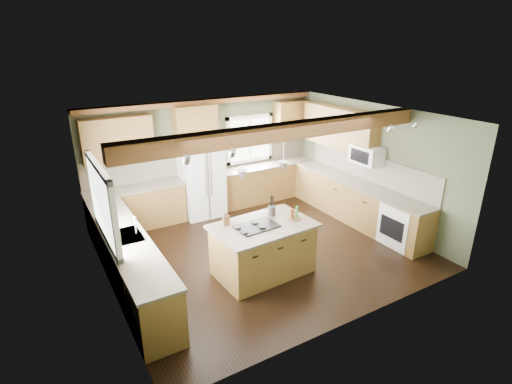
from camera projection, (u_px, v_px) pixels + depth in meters
floor at (261, 249)px, 7.81m from camera, size 5.60×5.60×0.00m
ceiling at (262, 116)px, 6.88m from camera, size 5.60×5.60×0.00m
wall_back at (206, 155)px, 9.35m from camera, size 5.60×0.00×5.60m
wall_left at (103, 219)px, 6.01m from camera, size 0.00×5.00×5.00m
wall_right at (371, 164)px, 8.67m from camera, size 0.00×5.00×5.00m
ceiling_beam at (285, 131)px, 6.34m from camera, size 5.55×0.26×0.26m
soffit_trim at (205, 102)px, 8.83m from camera, size 5.55×0.20×0.10m
backsplash_back at (206, 159)px, 9.37m from camera, size 5.58×0.03×0.58m
backsplash_right at (369, 167)px, 8.74m from camera, size 0.03×3.70×0.58m
base_cab_back_left at (137, 208)px, 8.57m from camera, size 2.02×0.60×0.88m
counter_back_left at (135, 188)px, 8.41m from camera, size 2.06×0.64×0.04m
base_cab_back_right at (266, 182)px, 10.13m from camera, size 2.62×0.60×0.88m
counter_back_right at (266, 165)px, 9.96m from camera, size 2.66×0.64×0.04m
base_cab_left at (129, 262)px, 6.51m from camera, size 0.60×3.70×0.88m
counter_left at (125, 237)px, 6.34m from camera, size 0.64×3.74×0.04m
base_cab_right at (356, 202)px, 8.88m from camera, size 0.60×3.70×0.88m
counter_right at (358, 183)px, 8.71m from camera, size 0.64×3.74×0.04m
upper_cab_back_left at (117, 139)px, 8.03m from camera, size 1.40×0.35×0.90m
upper_cab_over_fridge at (195, 121)px, 8.76m from camera, size 0.96×0.35×0.70m
upper_cab_right at (339, 128)px, 9.08m from camera, size 0.35×2.20×0.90m
upper_cab_back_corner at (291, 119)px, 10.07m from camera, size 0.90×0.35×0.90m
window_left at (101, 203)px, 5.97m from camera, size 0.04×1.60×1.05m
window_back at (249, 139)px, 9.79m from camera, size 1.10×0.04×1.00m
sink at (125, 237)px, 6.34m from camera, size 0.50×0.65×0.03m
faucet at (136, 226)px, 6.37m from camera, size 0.02×0.02×0.28m
dishwasher at (153, 305)px, 5.47m from camera, size 0.60×0.60×0.84m
oven at (402, 225)px, 7.83m from camera, size 0.60×0.72×0.84m
microwave at (367, 155)px, 8.44m from camera, size 0.40×0.70×0.38m
pendant_left at (242, 175)px, 6.16m from camera, size 0.18×0.18×0.16m
pendant_right at (283, 166)px, 6.57m from camera, size 0.18×0.18×0.16m
refrigerator at (201, 178)px, 9.05m from camera, size 0.90×0.74×1.80m
island at (263, 250)px, 6.88m from camera, size 1.65×1.06×0.88m
island_top at (263, 226)px, 6.72m from camera, size 1.76×1.18×0.04m
cooktop at (257, 226)px, 6.64m from camera, size 0.72×0.50×0.02m
knife_block at (226, 220)px, 6.67m from camera, size 0.12×0.10×0.18m
utensil_crock at (272, 211)px, 7.04m from camera, size 0.14×0.14×0.17m
bottle_tray at (294, 213)px, 6.90m from camera, size 0.29×0.29×0.22m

